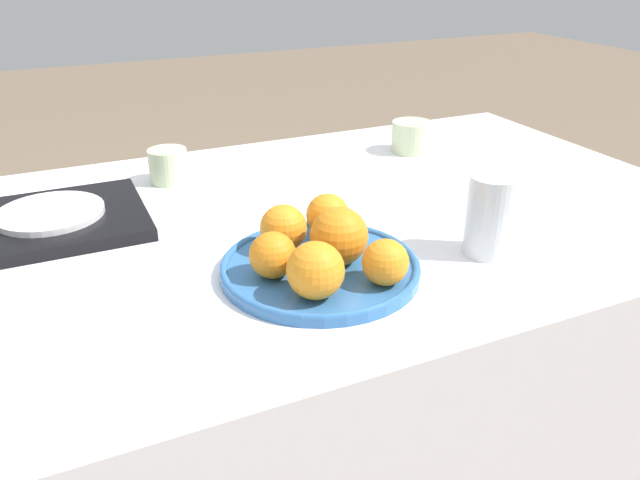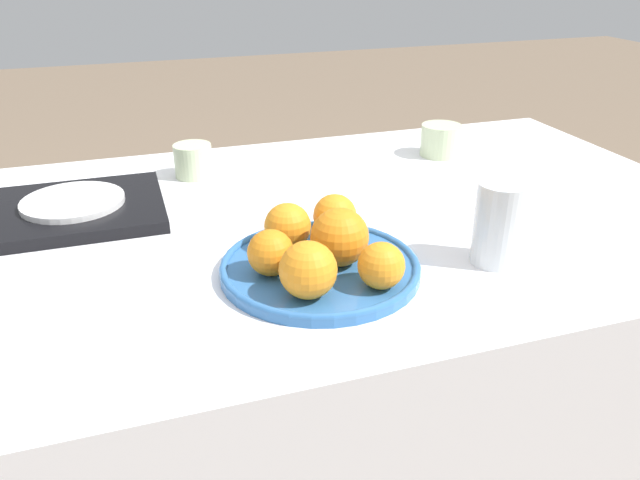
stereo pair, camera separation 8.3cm
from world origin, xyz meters
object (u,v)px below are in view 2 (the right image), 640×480
object	(u,v)px
orange_5	(335,216)
orange_2	(308,270)
serving_tray	(74,210)
cup_1	(193,161)
orange_1	(271,253)
side_plate	(73,202)
orange_4	(381,266)
orange_0	(340,237)
water_glass	(499,223)
fruit_platter	(320,267)
cup_0	(441,140)
orange_3	(288,226)

from	to	relation	value
orange_5	orange_2	bearing A→B (deg)	-120.14
serving_tray	cup_1	world-z (taller)	cup_1
orange_1	cup_1	distance (m)	0.44
orange_2	side_plate	distance (m)	0.48
orange_4	cup_1	world-z (taller)	orange_4
orange_2	side_plate	world-z (taller)	orange_2
orange_4	cup_1	distance (m)	0.54
orange_5	side_plate	world-z (taller)	orange_5
orange_0	orange_5	xyz separation A→B (m)	(0.02, 0.08, -0.01)
orange_0	side_plate	distance (m)	0.47
orange_0	orange_1	size ratio (longest dim) A/B	1.28
water_glass	side_plate	bearing A→B (deg)	147.82
fruit_platter	side_plate	bearing A→B (deg)	136.04
cup_0	cup_1	bearing A→B (deg)	176.32
fruit_platter	orange_1	xyz separation A→B (m)	(-0.07, -0.00, 0.03)
orange_0	orange_3	xyz separation A→B (m)	(-0.05, 0.07, -0.01)
orange_0	cup_0	bearing A→B (deg)	47.69
fruit_platter	cup_0	bearing A→B (deg)	45.45
orange_3	orange_4	world-z (taller)	orange_3
orange_1	cup_1	bearing A→B (deg)	95.24
fruit_platter	orange_3	world-z (taller)	orange_3
orange_2	water_glass	world-z (taller)	water_glass
orange_2	serving_tray	world-z (taller)	orange_2
orange_0	orange_2	bearing A→B (deg)	-133.86
orange_5	orange_0	bearing A→B (deg)	-105.36
orange_2	water_glass	size ratio (longest dim) A/B	0.61
fruit_platter	orange_0	bearing A→B (deg)	-8.99
orange_0	cup_1	size ratio (longest dim) A/B	1.11
fruit_platter	serving_tray	size ratio (longest dim) A/B	0.96
orange_1	side_plate	distance (m)	0.41
orange_5	cup_1	distance (m)	0.39
orange_1	cup_1	world-z (taller)	orange_1
water_glass	serving_tray	bearing A→B (deg)	147.82
orange_0	cup_1	world-z (taller)	orange_0
orange_4	orange_5	world-z (taller)	orange_5
orange_0	orange_2	world-z (taller)	orange_0
fruit_platter	water_glass	world-z (taller)	water_glass
orange_2	orange_4	size ratio (longest dim) A/B	1.20
side_plate	cup_0	bearing A→B (deg)	7.43
orange_1	orange_5	world-z (taller)	orange_5
serving_tray	side_plate	world-z (taller)	side_plate
water_glass	orange_0	bearing A→B (deg)	169.21
orange_0	water_glass	bearing A→B (deg)	-10.79
orange_0	orange_3	size ratio (longest dim) A/B	1.19
orange_3	cup_1	distance (m)	0.38
fruit_platter	orange_4	bearing A→B (deg)	-55.56
fruit_platter	orange_0	xyz separation A→B (m)	(0.03, -0.00, 0.04)
orange_1	serving_tray	xyz separation A→B (m)	(-0.25, 0.31, -0.03)
orange_2	water_glass	xyz separation A→B (m)	(0.28, 0.03, 0.01)
orange_3	fruit_platter	bearing A→B (deg)	-67.02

